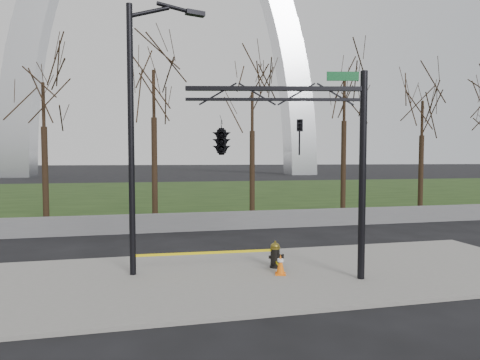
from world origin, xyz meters
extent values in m
plane|color=black|center=(0.00, 0.00, 0.00)|extent=(500.00, 500.00, 0.00)
cube|color=gray|center=(0.00, 0.00, 0.05)|extent=(18.00, 6.00, 0.10)
cube|color=#1C3212|center=(0.00, 30.00, 0.03)|extent=(120.00, 40.00, 0.06)
cube|color=#59595B|center=(0.00, 8.00, 0.45)|extent=(60.00, 0.30, 0.90)
cylinder|color=black|center=(0.32, 0.53, 0.13)|extent=(0.34, 0.34, 0.06)
cylinder|color=black|center=(0.32, 0.53, 0.40)|extent=(0.26, 0.26, 0.61)
cylinder|color=black|center=(0.52, 0.44, 0.45)|extent=(0.25, 0.23, 0.16)
cylinder|color=black|center=(0.18, 0.59, 0.42)|extent=(0.13, 0.13, 0.10)
cylinder|color=brown|center=(0.32, 0.53, 0.73)|extent=(0.30, 0.30, 0.06)
ellipsoid|color=brown|center=(0.32, 0.53, 0.79)|extent=(0.28, 0.28, 0.21)
cylinder|color=brown|center=(0.32, 0.53, 0.91)|extent=(0.06, 0.06, 0.08)
cube|color=orange|center=(0.25, -0.23, 0.12)|extent=(0.39, 0.39, 0.03)
cone|color=orange|center=(0.25, -0.23, 0.42)|extent=(0.24, 0.24, 0.58)
cylinder|color=white|center=(0.25, -0.23, 0.53)|extent=(0.18, 0.18, 0.09)
cylinder|color=black|center=(-4.04, 0.73, 4.00)|extent=(0.18, 0.18, 8.00)
cylinder|color=black|center=(-3.50, 0.85, 7.85)|extent=(1.26, 0.41, 0.56)
cylinder|color=black|center=(-2.68, 1.05, 8.10)|extent=(1.20, 0.40, 0.22)
cube|color=black|center=(-2.09, 1.19, 8.05)|extent=(0.63, 0.35, 0.14)
cylinder|color=black|center=(2.38, -1.11, 3.00)|extent=(0.20, 0.20, 6.00)
cube|color=black|center=(-0.07, -0.61, 5.50)|extent=(4.92, 1.12, 0.12)
cube|color=black|center=(-0.07, -0.61, 5.20)|extent=(4.92, 1.08, 0.08)
cube|color=#0C5926|center=(1.80, -0.99, 5.85)|extent=(0.89, 0.22, 0.25)
imported|color=black|center=(0.62, -0.75, 4.15)|extent=(0.20, 0.23, 1.00)
imported|color=black|center=(-1.53, -0.31, 4.15)|extent=(1.01, 2.54, 1.00)
cube|color=yellow|center=(-1.86, 0.63, 0.66)|extent=(4.36, 0.20, 0.08)
cube|color=yellow|center=(0.29, 0.15, 0.30)|extent=(0.08, 0.76, 0.08)
camera|label=1|loc=(-3.42, -11.21, 3.52)|focal=29.36mm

